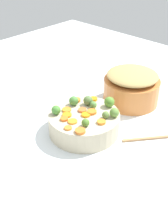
% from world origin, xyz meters
% --- Properties ---
extents(tabletop, '(2.40, 2.40, 0.02)m').
position_xyz_m(tabletop, '(0.00, 0.00, 0.01)').
color(tabletop, silver).
rests_on(tabletop, ground).
extents(serving_bowl_carrots, '(0.29, 0.29, 0.09)m').
position_xyz_m(serving_bowl_carrots, '(-0.02, -0.06, 0.06)').
color(serving_bowl_carrots, '#C0B393').
rests_on(serving_bowl_carrots, tabletop).
extents(metal_pot, '(0.27, 0.27, 0.12)m').
position_xyz_m(metal_pot, '(-0.02, -0.39, 0.08)').
color(metal_pot, '#CC783A').
rests_on(metal_pot, tabletop).
extents(stuffing_mound, '(0.24, 0.24, 0.04)m').
position_xyz_m(stuffing_mound, '(-0.02, -0.39, 0.16)').
color(stuffing_mound, tan).
rests_on(stuffing_mound, metal_pot).
extents(carrot_slice_0, '(0.04, 0.04, 0.01)m').
position_xyz_m(carrot_slice_0, '(0.03, -0.17, 0.11)').
color(carrot_slice_0, orange).
rests_on(carrot_slice_0, serving_bowl_carrots).
extents(carrot_slice_1, '(0.05, 0.05, 0.01)m').
position_xyz_m(carrot_slice_1, '(-0.03, 0.02, 0.11)').
color(carrot_slice_1, orange).
rests_on(carrot_slice_1, serving_bowl_carrots).
extents(carrot_slice_2, '(0.04, 0.04, 0.01)m').
position_xyz_m(carrot_slice_2, '(0.05, -0.03, 0.11)').
color(carrot_slice_2, orange).
rests_on(carrot_slice_2, serving_bowl_carrots).
extents(carrot_slice_3, '(0.05, 0.05, 0.01)m').
position_xyz_m(carrot_slice_3, '(-0.03, -0.05, 0.11)').
color(carrot_slice_3, orange).
rests_on(carrot_slice_3, serving_bowl_carrots).
extents(carrot_slice_4, '(0.04, 0.04, 0.01)m').
position_xyz_m(carrot_slice_4, '(0.01, 0.03, 0.11)').
color(carrot_slice_4, orange).
rests_on(carrot_slice_4, serving_bowl_carrots).
extents(carrot_slice_5, '(0.03, 0.03, 0.01)m').
position_xyz_m(carrot_slice_5, '(-0.05, 0.06, 0.11)').
color(carrot_slice_5, orange).
rests_on(carrot_slice_5, serving_bowl_carrots).
extents(carrot_slice_6, '(0.06, 0.06, 0.01)m').
position_xyz_m(carrot_slice_6, '(-0.09, 0.04, 0.11)').
color(carrot_slice_6, orange).
rests_on(carrot_slice_6, serving_bowl_carrots).
extents(carrot_slice_7, '(0.05, 0.05, 0.01)m').
position_xyz_m(carrot_slice_7, '(-0.04, -0.08, 0.11)').
color(carrot_slice_7, orange).
rests_on(carrot_slice_7, serving_bowl_carrots).
extents(carrot_slice_8, '(0.05, 0.05, 0.01)m').
position_xyz_m(carrot_slice_8, '(0.00, -0.07, 0.11)').
color(carrot_slice_8, orange).
rests_on(carrot_slice_8, serving_bowl_carrots).
extents(carrot_slice_9, '(0.05, 0.05, 0.01)m').
position_xyz_m(carrot_slice_9, '(-0.11, -0.06, 0.11)').
color(carrot_slice_9, orange).
rests_on(carrot_slice_9, serving_bowl_carrots).
extents(carrot_slice_10, '(0.05, 0.05, 0.01)m').
position_xyz_m(carrot_slice_10, '(0.07, -0.11, 0.11)').
color(carrot_slice_10, orange).
rests_on(carrot_slice_10, serving_bowl_carrots).
extents(carrot_slice_11, '(0.05, 0.05, 0.01)m').
position_xyz_m(carrot_slice_11, '(0.02, -0.00, 0.11)').
color(carrot_slice_11, orange).
rests_on(carrot_slice_11, serving_bowl_carrots).
extents(brussels_sprout_0, '(0.03, 0.03, 0.03)m').
position_xyz_m(brussels_sprout_0, '(-0.02, -0.12, 0.12)').
color(brussels_sprout_0, '#55873E').
rests_on(brussels_sprout_0, serving_bowl_carrots).
extents(brussels_sprout_1, '(0.04, 0.04, 0.04)m').
position_xyz_m(brussels_sprout_1, '(-0.06, -0.17, 0.13)').
color(brussels_sprout_1, '#54882D').
rests_on(brussels_sprout_1, serving_bowl_carrots).
extents(brussels_sprout_2, '(0.04, 0.04, 0.04)m').
position_xyz_m(brussels_sprout_2, '(0.06, 0.02, 0.13)').
color(brussels_sprout_2, '#478534').
rests_on(brussels_sprout_2, serving_bowl_carrots).
extents(brussels_sprout_3, '(0.04, 0.04, 0.04)m').
position_xyz_m(brussels_sprout_3, '(-0.12, -0.13, 0.13)').
color(brussels_sprout_3, olive).
rests_on(brussels_sprout_3, serving_bowl_carrots).
extents(brussels_sprout_4, '(0.04, 0.04, 0.04)m').
position_xyz_m(brussels_sprout_4, '(0.06, -0.08, 0.13)').
color(brussels_sprout_4, '#4C863C').
rests_on(brussels_sprout_4, serving_bowl_carrots).
extents(brussels_sprout_5, '(0.03, 0.03, 0.03)m').
position_xyz_m(brussels_sprout_5, '(-0.10, -0.09, 0.12)').
color(brussels_sprout_5, '#577434').
rests_on(brussels_sprout_5, serving_bowl_carrots).
extents(brussels_sprout_6, '(0.03, 0.03, 0.03)m').
position_xyz_m(brussels_sprout_6, '(-0.08, -0.00, 0.12)').
color(brussels_sprout_6, '#4C7629').
rests_on(brussels_sprout_6, serving_bowl_carrots).
extents(brussels_sprout_7, '(0.04, 0.04, 0.04)m').
position_xyz_m(brussels_sprout_7, '(0.02, -0.12, 0.13)').
color(brussels_sprout_7, '#55743E').
rests_on(brussels_sprout_7, serving_bowl_carrots).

